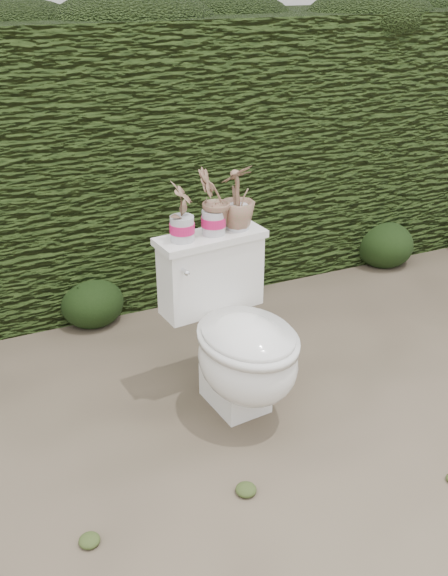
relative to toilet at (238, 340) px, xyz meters
name	(u,v)px	position (x,y,z in m)	size (l,w,h in m)	color
ground	(257,404)	(0.09, -0.04, -0.36)	(60.00, 60.00, 0.00)	#756650
hedge	(142,155)	(0.09, 1.56, 0.44)	(8.00, 1.00, 1.60)	#2F4316
toilet	(238,340)	(0.00, 0.00, 0.00)	(0.52, 0.72, 0.78)	white
potted_plant_left	(182,213)	(-0.16, 0.22, 0.55)	(0.13, 0.09, 0.25)	#277E30
potted_plant_center	(213,203)	(-0.01, 0.24, 0.56)	(0.16, 0.13, 0.28)	#277E30
potted_plant_right	(238,199)	(0.11, 0.25, 0.56)	(0.16, 0.16, 0.28)	#277E30
liriope_clump_2	(91,298)	(-0.41, 1.08, -0.21)	(0.37, 0.37, 0.29)	black
liriope_clump_3	(236,273)	(0.50, 1.07, -0.23)	(0.31, 0.31, 0.25)	black
liriope_clump_4	(384,241)	(1.62, 1.06, -0.20)	(0.40, 0.40, 0.32)	black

